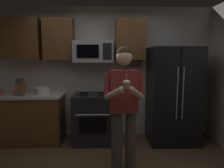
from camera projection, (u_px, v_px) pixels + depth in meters
wall_back at (102, 73)px, 4.27m from camera, size 4.40×0.10×2.60m
oven_range at (94, 118)px, 3.98m from camera, size 0.76×0.70×0.93m
microwave at (93, 52)px, 3.94m from camera, size 0.74×0.41×0.40m
refrigerator at (173, 95)px, 3.93m from camera, size 0.90×0.75×1.80m
cabinet_row_upper at (63, 39)px, 3.94m from camera, size 2.78×0.36×0.76m
counter_left at (25, 118)px, 3.96m from camera, size 1.44×0.66×0.92m
knife_block at (20, 89)px, 3.83m from camera, size 0.16×0.15×0.32m
bowl_large_white at (43, 91)px, 3.94m from camera, size 0.28×0.28×0.13m
person at (124, 102)px, 2.88m from camera, size 0.60×0.48×1.76m
cupcake at (126, 84)px, 2.52m from camera, size 0.09×0.09×0.17m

